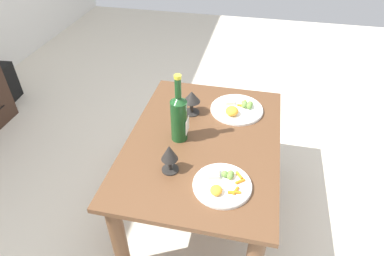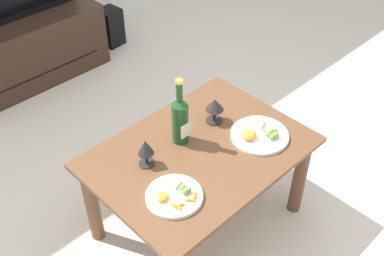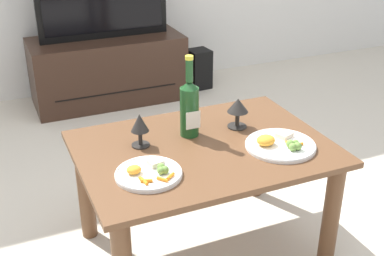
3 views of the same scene
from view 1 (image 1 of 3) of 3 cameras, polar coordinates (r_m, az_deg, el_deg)
ground_plane at (r=1.98m, az=1.66°, el=-13.53°), size 6.40×6.40×0.00m
dining_table at (r=1.67m, az=1.92°, el=-4.66°), size 1.01×0.73×0.52m
floor_speaker at (r=3.19m, az=-29.67°, el=6.88°), size 0.18×0.18×0.31m
wine_bottle at (r=1.54m, az=-2.27°, el=2.08°), size 0.08×0.08×0.35m
goblet_left at (r=1.39m, az=-3.91°, el=-4.53°), size 0.07×0.07×0.14m
goblet_right at (r=1.73m, az=-0.06°, el=5.16°), size 0.09×0.09×0.13m
dinner_plate_left at (r=1.39m, az=5.24°, el=-9.62°), size 0.25×0.25×0.04m
dinner_plate_right at (r=1.81m, az=7.73°, el=3.32°), size 0.28×0.28×0.05m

